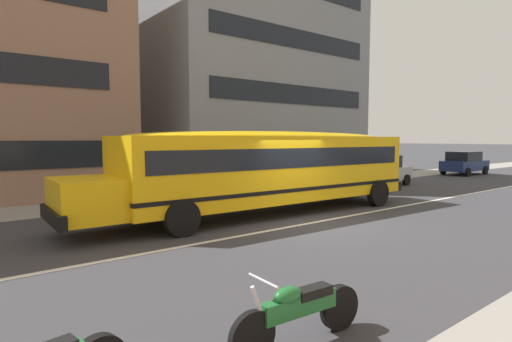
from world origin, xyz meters
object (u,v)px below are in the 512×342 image
object	(u,v)px
parked_car_silver_beside_sign	(379,170)
motorcycle_by_crossing	(302,310)
school_bus	(269,165)
parked_car_dark_blue_by_lamppost	(464,163)

from	to	relation	value
parked_car_silver_beside_sign	motorcycle_by_crossing	bearing A→B (deg)	-150.68
school_bus	parked_car_dark_blue_by_lamppost	xyz separation A→B (m)	(20.57, 2.90, -0.81)
parked_car_dark_blue_by_lamppost	parked_car_silver_beside_sign	bearing A→B (deg)	-177.19
school_bus	motorcycle_by_crossing	size ratio (longest dim) A/B	6.27
motorcycle_by_crossing	parked_car_dark_blue_by_lamppost	bearing A→B (deg)	-155.50
school_bus	motorcycle_by_crossing	distance (m)	8.85
school_bus	parked_car_silver_beside_sign	xyz separation A→B (m)	(9.98, 2.58, -0.81)
school_bus	parked_car_dark_blue_by_lamppost	bearing A→B (deg)	-169.91
school_bus	parked_car_silver_beside_sign	world-z (taller)	school_bus
school_bus	motorcycle_by_crossing	world-z (taller)	school_bus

